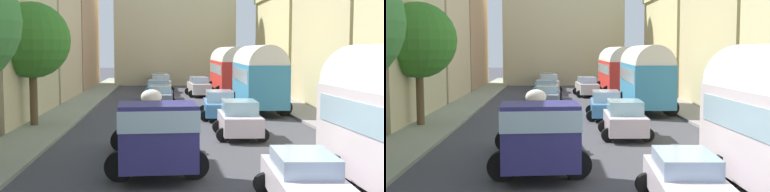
# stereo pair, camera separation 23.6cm
# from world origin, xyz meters

# --- Properties ---
(ground_plane) EXTENTS (154.00, 154.00, 0.00)m
(ground_plane) POSITION_xyz_m (0.00, 27.00, 0.00)
(ground_plane) COLOR #3F3F45
(sidewalk_left) EXTENTS (2.50, 70.00, 0.14)m
(sidewalk_left) POSITION_xyz_m (-7.25, 27.00, 0.07)
(sidewalk_left) COLOR gray
(sidewalk_left) RESTS_ON ground
(sidewalk_right) EXTENTS (2.50, 70.00, 0.14)m
(sidewalk_right) POSITION_xyz_m (7.25, 27.00, 0.07)
(sidewalk_right) COLOR gray
(sidewalk_right) RESTS_ON ground
(building_left_3) EXTENTS (6.13, 9.79, 10.43)m
(building_left_3) POSITION_xyz_m (-11.29, 34.62, 5.25)
(building_left_3) COLOR beige
(building_left_3) RESTS_ON ground
(building_left_4) EXTENTS (4.55, 12.30, 10.29)m
(building_left_4) POSITION_xyz_m (-10.57, 46.14, 5.17)
(building_left_4) COLOR tan
(building_left_4) RESTS_ON ground
(building_right_2) EXTENTS (4.64, 12.06, 10.35)m
(building_right_2) POSITION_xyz_m (10.82, 26.86, 5.18)
(building_right_2) COLOR #C4B582
(building_right_2) RESTS_ON ground
(building_right_3) EXTENTS (4.92, 14.23, 9.44)m
(building_right_3) POSITION_xyz_m (10.74, 40.90, 4.76)
(building_right_3) COLOR #CEC486
(building_right_3) RESTS_ON ground
(distant_church) EXTENTS (13.12, 7.49, 22.25)m
(distant_church) POSITION_xyz_m (0.00, 52.40, 7.72)
(distant_church) COLOR beige
(distant_church) RESTS_ON ground
(parked_bus_1) EXTENTS (3.42, 8.48, 4.17)m
(parked_bus_1) POSITION_xyz_m (4.62, 26.14, 2.32)
(parked_bus_1) COLOR teal
(parked_bus_1) RESTS_ON ground
(parked_bus_2) EXTENTS (3.34, 9.63, 4.13)m
(parked_bus_2) POSITION_xyz_m (4.37, 37.94, 2.28)
(parked_bus_2) COLOR red
(parked_bus_2) RESTS_ON ground
(cargo_truck_0) EXTENTS (3.37, 7.41, 2.38)m
(cargo_truck_0) POSITION_xyz_m (-1.76, 10.49, 1.21)
(cargo_truck_0) COLOR navy
(cargo_truck_0) RESTS_ON ground
(car_0) EXTENTS (2.23, 4.40, 1.57)m
(car_0) POSITION_xyz_m (-1.59, 27.15, 0.80)
(car_0) COLOR slate
(car_0) RESTS_ON ground
(car_1) EXTENTS (2.45, 3.86, 1.54)m
(car_1) POSITION_xyz_m (-1.74, 33.29, 0.79)
(car_1) COLOR #3E8DCD
(car_1) RESTS_ON ground
(car_2) EXTENTS (2.50, 3.85, 1.64)m
(car_2) POSITION_xyz_m (-1.63, 40.75, 0.82)
(car_2) COLOR beige
(car_2) RESTS_ON ground
(car_3) EXTENTS (2.23, 4.18, 1.48)m
(car_3) POSITION_xyz_m (-1.82, 46.95, 0.76)
(car_3) COLOR black
(car_3) RESTS_ON ground
(car_4) EXTENTS (2.28, 4.07, 1.41)m
(car_4) POSITION_xyz_m (1.93, 6.10, 0.72)
(car_4) COLOR silver
(car_4) RESTS_ON ground
(car_5) EXTENTS (2.32, 3.74, 1.66)m
(car_5) POSITION_xyz_m (1.93, 16.37, 0.82)
(car_5) COLOR silver
(car_5) RESTS_ON ground
(car_6) EXTENTS (2.43, 4.46, 1.57)m
(car_6) POSITION_xyz_m (1.76, 22.77, 0.78)
(car_6) COLOR #4586CB
(car_6) RESTS_ON ground
(car_7) EXTENTS (2.29, 4.38, 1.62)m
(car_7) POSITION_xyz_m (1.62, 36.56, 0.81)
(car_7) COLOR silver
(car_7) RESTS_ON ground
(roadside_tree_2) EXTENTS (3.78, 3.78, 6.26)m
(roadside_tree_2) POSITION_xyz_m (-7.90, 19.80, 4.35)
(roadside_tree_2) COLOR brown
(roadside_tree_2) RESTS_ON ground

